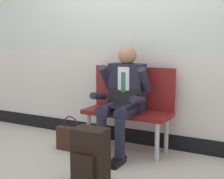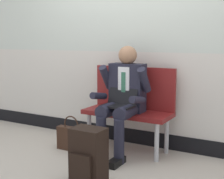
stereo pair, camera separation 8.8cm
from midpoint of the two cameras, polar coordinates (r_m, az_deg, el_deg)
ground_plane at (r=3.79m, az=-0.93°, el=-11.29°), size 18.00×18.00×0.00m
station_wall at (r=4.09m, az=3.41°, el=10.65°), size 6.07×0.14×2.90m
bench_with_person at (r=3.84m, az=3.90°, el=-2.46°), size 1.02×0.42×0.98m
person_seated at (r=3.64m, az=2.50°, el=-1.46°), size 0.57×0.70×1.23m
backpack at (r=3.00m, az=-3.35°, el=-11.66°), size 0.30×0.25×0.52m
handbag at (r=3.90m, az=-6.48°, el=-8.42°), size 0.37×0.09×0.42m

